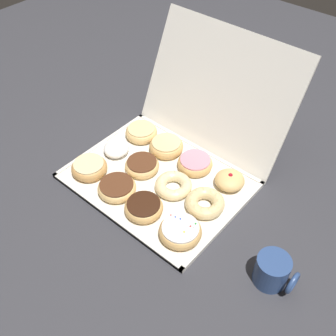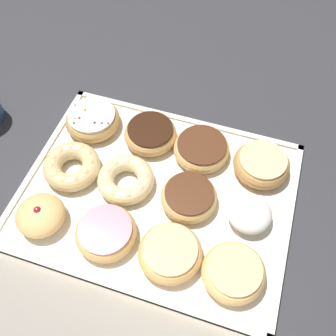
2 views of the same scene
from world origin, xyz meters
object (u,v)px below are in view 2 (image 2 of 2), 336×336
at_px(powdered_filled_donut_4, 250,213).
at_px(jelly_filled_donut_11, 41,215).
at_px(cruller_donut_7, 72,166).
at_px(glazed_ring_donut_9, 170,253).
at_px(donut_box, 157,194).
at_px(pink_frosted_donut_10, 106,232).
at_px(sprinkle_donut_3, 93,120).
at_px(chocolate_frosted_donut_1, 201,149).
at_px(chocolate_frosted_donut_5, 189,198).
at_px(glazed_ring_donut_8, 234,272).
at_px(cruller_donut_6, 126,180).
at_px(glazed_ring_donut_0, 262,164).
at_px(chocolate_frosted_donut_2, 150,134).

height_order(powdered_filled_donut_4, jelly_filled_donut_11, jelly_filled_donut_11).
xyz_separation_m(cruller_donut_7, glazed_ring_donut_9, (-0.25, 0.11, 0.00)).
relative_size(donut_box, powdered_filled_donut_4, 6.32).
bearing_deg(cruller_donut_7, glazed_ring_donut_9, 155.28).
bearing_deg(pink_frosted_donut_10, jelly_filled_donut_11, 3.11).
height_order(donut_box, pink_frosted_donut_10, pink_frosted_donut_10).
bearing_deg(sprinkle_donut_3, chocolate_frosted_donut_1, 179.76).
bearing_deg(chocolate_frosted_donut_1, donut_box, 63.69).
xyz_separation_m(donut_box, sprinkle_donut_3, (0.19, -0.12, 0.03)).
height_order(chocolate_frosted_donut_5, jelly_filled_donut_11, jelly_filled_donut_11).
bearing_deg(cruller_donut_7, glazed_ring_donut_8, 162.61).
xyz_separation_m(donut_box, powdered_filled_donut_4, (-0.18, -0.00, 0.03)).
xyz_separation_m(cruller_donut_7, jelly_filled_donut_11, (0.00, 0.12, 0.00)).
bearing_deg(cruller_donut_6, glazed_ring_donut_0, -154.68).
xyz_separation_m(cruller_donut_7, pink_frosted_donut_10, (-0.12, 0.11, -0.00)).
distance_m(powdered_filled_donut_4, chocolate_frosted_donut_5, 0.12).
height_order(glazed_ring_donut_9, pink_frosted_donut_10, glazed_ring_donut_9).
height_order(chocolate_frosted_donut_2, powdered_filled_donut_4, powdered_filled_donut_4).
distance_m(sprinkle_donut_3, jelly_filled_donut_11, 0.24).
bearing_deg(glazed_ring_donut_0, cruller_donut_6, 25.32).
distance_m(glazed_ring_donut_0, glazed_ring_donut_9, 0.26).
distance_m(sprinkle_donut_3, chocolate_frosted_donut_5, 0.28).
bearing_deg(chocolate_frosted_donut_5, jelly_filled_donut_11, 26.06).
bearing_deg(chocolate_frosted_donut_1, sprinkle_donut_3, -0.24).
height_order(sprinkle_donut_3, jelly_filled_donut_11, jelly_filled_donut_11).
distance_m(glazed_ring_donut_0, cruller_donut_6, 0.28).
distance_m(glazed_ring_donut_0, chocolate_frosted_donut_5, 0.17).
height_order(cruller_donut_6, pink_frosted_donut_10, pink_frosted_donut_10).
xyz_separation_m(chocolate_frosted_donut_1, glazed_ring_donut_8, (-0.12, 0.24, 0.00)).
bearing_deg(glazed_ring_donut_9, chocolate_frosted_donut_5, -90.08).
relative_size(cruller_donut_7, glazed_ring_donut_9, 1.01).
relative_size(cruller_donut_6, jelly_filled_donut_11, 1.24).
relative_size(glazed_ring_donut_8, glazed_ring_donut_9, 0.97).
height_order(cruller_donut_7, glazed_ring_donut_9, glazed_ring_donut_9).
xyz_separation_m(chocolate_frosted_donut_5, cruller_donut_6, (0.13, -0.00, -0.00)).
distance_m(glazed_ring_donut_0, glazed_ring_donut_8, 0.24).
bearing_deg(chocolate_frosted_donut_2, chocolate_frosted_donut_5, 134.42).
relative_size(glazed_ring_donut_0, chocolate_frosted_donut_1, 0.97).
distance_m(powdered_filled_donut_4, pink_frosted_donut_10, 0.27).
height_order(glazed_ring_donut_0, glazed_ring_donut_8, glazed_ring_donut_0).
distance_m(chocolate_frosted_donut_2, powdered_filled_donut_4, 0.27).
bearing_deg(jelly_filled_donut_11, chocolate_frosted_donut_1, -135.06).
bearing_deg(sprinkle_donut_3, chocolate_frosted_donut_2, -178.79).
distance_m(sprinkle_donut_3, cruller_donut_6, 0.17).
bearing_deg(donut_box, jelly_filled_donut_11, 33.94).
distance_m(glazed_ring_donut_9, pink_frosted_donut_10, 0.12).
xyz_separation_m(donut_box, glazed_ring_donut_0, (-0.19, -0.12, 0.03)).
bearing_deg(glazed_ring_donut_0, glazed_ring_donut_9, 63.12).
xyz_separation_m(sprinkle_donut_3, cruller_donut_6, (-0.13, 0.12, -0.00)).
xyz_separation_m(glazed_ring_donut_8, jelly_filled_donut_11, (0.37, 0.01, 0.00)).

